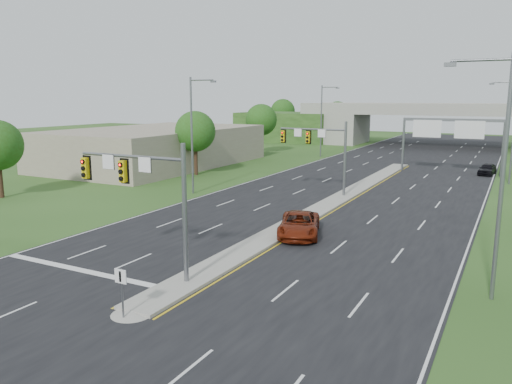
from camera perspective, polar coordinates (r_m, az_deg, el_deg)
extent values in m
plane|color=#254518|center=(25.39, -7.92, -10.39)|extent=(240.00, 240.00, 0.00)
cube|color=black|center=(56.66, 13.09, 1.20)|extent=(24.00, 160.00, 0.02)
cube|color=gray|center=(45.31, 9.21, -0.88)|extent=(2.00, 54.00, 0.16)
cone|color=gray|center=(22.48, -14.02, -13.21)|extent=(2.00, 2.00, 0.16)
cube|color=gold|center=(45.70, 7.84, -0.84)|extent=(0.12, 54.00, 0.01)
cube|color=gold|center=(44.99, 10.59, -1.11)|extent=(0.12, 54.00, 0.01)
cube|color=silver|center=(60.66, 2.25, 2.10)|extent=(0.12, 160.00, 0.01)
cube|color=silver|center=(54.96, 25.06, 0.19)|extent=(0.12, 160.00, 0.01)
cube|color=silver|center=(28.82, -19.81, -8.30)|extent=(10.50, 0.50, 0.01)
cylinder|color=slate|center=(24.36, -8.14, -2.68)|extent=(0.24, 0.24, 7.00)
cylinder|color=slate|center=(25.91, -14.15, 3.97)|extent=(6.50, 0.16, 0.16)
cube|color=#D6BC0D|center=(26.04, -14.98, 2.30)|extent=(0.35, 0.25, 1.10)
cube|color=#D6BC0D|center=(27.86, -18.93, 2.61)|extent=(0.35, 0.25, 1.10)
cube|color=black|center=(26.14, -14.77, 2.34)|extent=(0.55, 0.04, 1.30)
cube|color=black|center=(27.95, -18.72, 2.65)|extent=(0.55, 0.04, 1.30)
sphere|color=#FF0C05|center=(25.90, -15.21, 3.02)|extent=(0.20, 0.20, 0.20)
sphere|color=#FF0C05|center=(27.73, -19.16, 3.29)|extent=(0.20, 0.20, 0.20)
cube|color=white|center=(26.85, -16.54, 3.32)|extent=(0.75, 0.04, 0.75)
cube|color=white|center=(25.24, -12.61, 3.06)|extent=(0.75, 0.04, 0.75)
cylinder|color=slate|center=(46.65, 10.12, 3.65)|extent=(0.24, 0.24, 7.00)
cylinder|color=slate|center=(47.48, 6.46, 7.15)|extent=(6.50, 0.16, 0.16)
cube|color=#D6BC0D|center=(47.42, 5.96, 6.24)|extent=(0.35, 0.25, 1.10)
cube|color=#D6BC0D|center=(48.44, 3.09, 6.38)|extent=(0.35, 0.25, 1.10)
cube|color=black|center=(47.55, 6.03, 6.25)|extent=(0.55, 0.04, 1.30)
cube|color=black|center=(48.57, 3.16, 6.39)|extent=(0.55, 0.04, 1.30)
sphere|color=#FF0C05|center=(47.28, 5.91, 6.66)|extent=(0.20, 0.20, 0.20)
sphere|color=#FF0C05|center=(48.30, 3.03, 6.78)|extent=(0.20, 0.20, 0.20)
cube|color=white|center=(47.95, 4.81, 6.79)|extent=(0.75, 0.04, 0.75)
cube|color=white|center=(47.07, 7.52, 6.66)|extent=(0.75, 0.04, 0.75)
cylinder|color=slate|center=(21.76, -15.03, -11.23)|extent=(0.08, 0.08, 2.20)
cube|color=white|center=(21.45, -15.22, -9.29)|extent=(0.60, 0.04, 0.60)
cube|color=black|center=(21.43, -15.28, -9.31)|extent=(0.10, 0.02, 0.45)
cylinder|color=slate|center=(65.67, 16.47, 5.21)|extent=(0.28, 0.28, 6.60)
cylinder|color=slate|center=(64.44, 26.38, 4.44)|extent=(0.28, 0.28, 6.60)
cube|color=slate|center=(64.61, 21.57, 7.67)|extent=(11.50, 0.35, 0.35)
cube|color=#0D611B|center=(64.84, 18.97, 6.87)|extent=(3.20, 0.08, 2.00)
cube|color=#0D611B|center=(64.28, 23.22, 6.56)|extent=(3.20, 0.08, 2.00)
cube|color=silver|center=(64.79, 18.96, 6.87)|extent=(3.30, 0.03, 2.10)
cube|color=silver|center=(64.23, 23.22, 6.55)|extent=(3.30, 0.03, 2.10)
cube|color=gray|center=(104.06, 10.43, 7.18)|extent=(6.00, 12.00, 6.00)
cube|color=#254518|center=(108.64, 3.83, 7.47)|extent=(20.00, 14.00, 6.00)
cube|color=gray|center=(100.17, 19.93, 8.65)|extent=(50.00, 12.00, 1.20)
cube|color=gray|center=(94.41, 19.46, 9.23)|extent=(50.00, 0.40, 0.90)
cube|color=gray|center=(105.90, 20.41, 9.27)|extent=(50.00, 0.40, 0.90)
cylinder|color=slate|center=(47.96, -7.35, 6.32)|extent=(0.20, 0.20, 11.00)
cylinder|color=slate|center=(47.15, -6.23, 12.60)|extent=(2.50, 0.12, 0.12)
cube|color=slate|center=(46.46, -4.91, 12.47)|extent=(0.50, 0.25, 0.18)
cylinder|color=slate|center=(79.16, 7.46, 8.02)|extent=(0.20, 0.20, 11.00)
cylinder|color=slate|center=(78.67, 8.42, 11.77)|extent=(2.50, 0.12, 0.12)
cube|color=slate|center=(78.26, 9.30, 11.64)|extent=(0.50, 0.25, 0.18)
cylinder|color=slate|center=(24.43, 26.33, 1.13)|extent=(0.20, 0.20, 11.00)
cylinder|color=slate|center=(24.28, 24.34, 13.58)|extent=(2.50, 0.12, 0.12)
cube|color=slate|center=(24.39, 21.31, 13.42)|extent=(0.50, 0.25, 0.18)
cylinder|color=slate|center=(59.21, 26.59, 11.16)|extent=(2.50, 0.12, 0.12)
cube|color=slate|center=(59.25, 25.35, 11.11)|extent=(0.50, 0.25, 0.18)
cylinder|color=#382316|center=(60.17, -6.89, 3.86)|extent=(0.44, 0.44, 4.00)
sphere|color=#264813|center=(59.87, -6.96, 6.90)|extent=(4.80, 4.80, 4.80)
cylinder|color=#382316|center=(83.60, 0.60, 5.93)|extent=(0.44, 0.44, 4.25)
sphere|color=#264813|center=(83.39, 0.61, 8.26)|extent=(5.20, 5.20, 5.20)
cylinder|color=#382316|center=(51.60, -27.21, 1.47)|extent=(0.44, 0.44, 3.75)
cylinder|color=#382316|center=(124.71, 3.07, 7.55)|extent=(0.44, 0.44, 4.50)
sphere|color=#264813|center=(124.56, 3.08, 9.20)|extent=(6.00, 6.00, 6.00)
cylinder|color=#382316|center=(119.56, 9.22, 7.23)|extent=(0.44, 0.44, 4.25)
sphere|color=#264813|center=(119.41, 9.27, 8.86)|extent=(5.60, 5.60, 5.60)
cube|color=gray|center=(70.06, -11.35, 5.10)|extent=(18.00, 30.00, 5.00)
imported|color=#651C0A|center=(33.45, 4.95, -3.71)|extent=(4.21, 6.07, 1.54)
imported|color=black|center=(65.92, 24.92, 2.41)|extent=(2.15, 4.25, 1.39)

